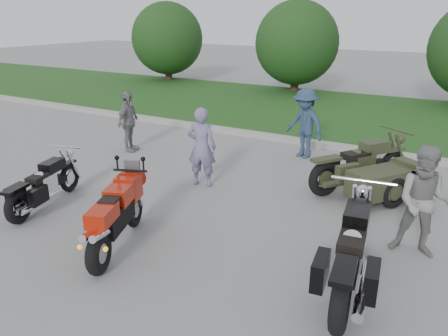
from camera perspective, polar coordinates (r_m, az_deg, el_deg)
The scene contains 13 objects.
ground at distance 7.38m, azimuth -8.05°, elevation -8.17°, with size 80.00×80.00×0.00m, color gray.
curb at distance 12.29m, azimuth 9.33°, elevation 3.54°, with size 60.00×0.30×0.15m, color #A19F98.
grass_strip at distance 16.13m, azimuth 14.73°, elevation 6.96°, with size 60.00×8.00×0.14m, color #326021.
tree_far_left at distance 23.37m, azimuth -7.42°, elevation 16.42°, with size 3.60×3.60×4.00m.
tree_mid_left at distance 19.94m, azimuth 9.48°, elevation 15.80°, with size 3.60×3.60×4.00m.
sportbike_red at distance 6.75m, azimuth -13.96°, elevation -5.91°, with size 0.92×1.96×0.98m.
cruiser_left at distance 8.66m, azimuth -22.62°, elevation -2.31°, with size 0.72×2.04×0.80m.
cruiser_right at distance 5.86m, azimuth 16.26°, elevation -11.02°, with size 0.64×2.57×0.99m.
cruiser_sidecar at distance 8.92m, azimuth 18.80°, elevation -0.91°, with size 1.99×2.33×0.97m.
person_stripe at distance 8.94m, azimuth -2.94°, elevation 2.74°, with size 0.60×0.40×1.66m, color slate.
person_grey at distance 6.93m, azimuth 24.73°, elevation -4.10°, with size 0.82×0.64×1.68m, color gray.
person_denim at distance 10.93m, azimuth 10.50°, elevation 5.71°, with size 1.11×0.64×1.71m, color navy.
person_back at distance 11.54m, azimuth -12.39°, elevation 5.94°, with size 0.92×0.38×1.57m, color gray.
Camera 1 is at (4.13, -5.08, 3.41)m, focal length 35.00 mm.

